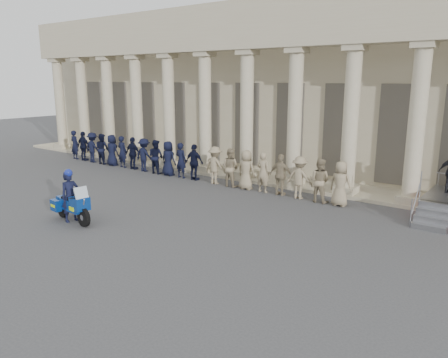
% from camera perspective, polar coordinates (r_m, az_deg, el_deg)
% --- Properties ---
extents(ground, '(90.00, 90.00, 0.00)m').
position_cam_1_polar(ground, '(15.22, -10.04, -6.24)').
color(ground, '#3F3F42').
rests_on(ground, ground).
extents(building, '(40.00, 12.50, 9.00)m').
position_cam_1_polar(building, '(26.69, 13.67, 11.67)').
color(building, tan).
rests_on(building, ground).
extents(officer_rank, '(18.24, 0.69, 1.81)m').
position_cam_1_polar(officer_rank, '(22.38, -5.79, 2.46)').
color(officer_rank, black).
rests_on(officer_rank, ground).
extents(motorcycle, '(2.16, 0.94, 1.39)m').
position_cam_1_polar(motorcycle, '(16.27, -19.16, -3.29)').
color(motorcycle, black).
rests_on(motorcycle, ground).
extents(rider, '(0.51, 0.71, 1.90)m').
position_cam_1_polar(rider, '(16.29, -19.45, -2.06)').
color(rider, black).
rests_on(rider, ground).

